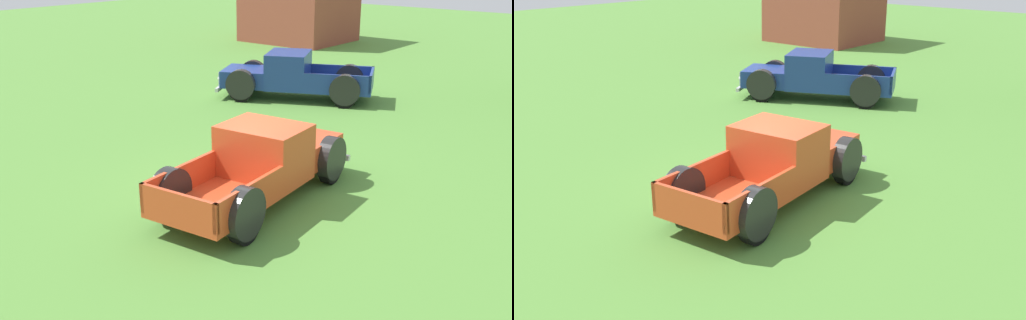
{
  "view_description": "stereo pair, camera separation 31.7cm",
  "coord_description": "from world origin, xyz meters",
  "views": [
    {
      "loc": [
        7.62,
        -9.1,
        5.02
      ],
      "look_at": [
        0.46,
        -0.33,
        0.9
      ],
      "focal_mm": 41.5,
      "sensor_mm": 36.0,
      "label": 1
    },
    {
      "loc": [
        7.86,
        -8.89,
        5.02
      ],
      "look_at": [
        0.46,
        -0.33,
        0.9
      ],
      "focal_mm": 41.5,
      "sensor_mm": 36.0,
      "label": 2
    }
  ],
  "objects": [
    {
      "name": "ground_plane",
      "position": [
        0.0,
        0.0,
        0.0
      ],
      "size": [
        80.0,
        80.0,
        0.0
      ],
      "primitive_type": "plane",
      "color": "#548C38"
    },
    {
      "name": "pickup_truck_foreground",
      "position": [
        0.42,
        0.04,
        0.75
      ],
      "size": [
        2.46,
        5.28,
        1.56
      ],
      "color": "#D14723",
      "rests_on": "ground_plane"
    },
    {
      "name": "pickup_truck_behind_left",
      "position": [
        -4.32,
        7.17,
        0.76
      ],
      "size": [
        5.51,
        3.92,
        1.6
      ],
      "color": "navy",
      "rests_on": "ground_plane"
    }
  ]
}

